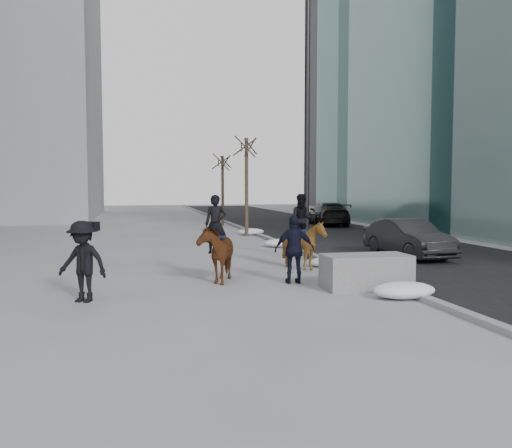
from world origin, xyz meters
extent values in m
plane|color=gray|center=(0.00, 0.00, 0.00)|extent=(120.00, 120.00, 0.00)
cube|color=black|center=(7.00, 10.00, 0.01)|extent=(8.00, 90.00, 0.01)
cube|color=gray|center=(3.00, 10.00, 0.06)|extent=(0.25, 90.00, 0.12)
cube|color=gray|center=(2.36, -0.51, 0.42)|extent=(2.10, 1.07, 0.83)
imported|color=black|center=(6.26, 4.61, 0.67)|extent=(1.66, 4.13, 1.33)
imported|color=black|center=(8.94, 19.95, 0.73)|extent=(2.66, 5.27, 1.47)
imported|color=#4A290E|center=(-1.03, 1.31, 0.74)|extent=(1.27, 1.91, 1.49)
imported|color=black|center=(-1.03, 1.46, 1.50)|extent=(0.65, 0.52, 1.55)
cube|color=#10163C|center=(-1.03, 1.46, 1.17)|extent=(0.62, 0.67, 0.06)
imported|color=#4A2B0E|center=(1.80, 2.68, 0.74)|extent=(1.42, 1.54, 1.48)
imported|color=black|center=(1.80, 2.83, 1.49)|extent=(0.85, 0.71, 1.55)
cube|color=#0F1839|center=(1.80, 2.83, 1.17)|extent=(0.57, 0.64, 0.06)
imported|color=black|center=(0.86, 0.55, 0.88)|extent=(1.07, 0.53, 1.75)
cylinder|color=#D4650C|center=(0.81, 1.10, 1.15)|extent=(0.04, 0.18, 0.07)
imported|color=black|center=(-4.22, -0.58, 0.88)|extent=(1.31, 1.12, 1.75)
cube|color=black|center=(-4.07, -0.33, 1.62)|extent=(0.42, 0.37, 0.20)
cylinder|color=black|center=(2.60, 4.89, 4.50)|extent=(0.18, 0.18, 9.00)
ellipsoid|color=white|center=(2.70, -1.78, 0.18)|extent=(1.44, 0.92, 0.37)
ellipsoid|color=white|center=(2.70, 14.25, 0.17)|extent=(1.36, 0.86, 0.34)
ellipsoid|color=white|center=(2.70, 3.11, 0.15)|extent=(1.17, 0.74, 0.30)
ellipsoid|color=white|center=(2.70, 8.64, 0.17)|extent=(1.33, 0.84, 0.34)
camera|label=1|loc=(-3.15, -12.65, 2.49)|focal=38.00mm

